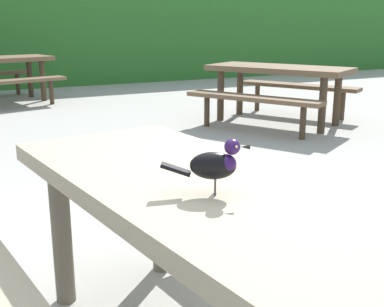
# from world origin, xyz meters

# --- Properties ---
(picnic_table_foreground) EXTENTS (1.92, 1.94, 0.74)m
(picnic_table_foreground) POSITION_xyz_m (-0.10, -0.26, 0.56)
(picnic_table_foreground) COLOR gray
(picnic_table_foreground) RESTS_ON ground
(bird_grackle) EXTENTS (0.26, 0.17, 0.18)m
(bird_grackle) POSITION_xyz_m (-0.12, -0.42, 0.84)
(bird_grackle) COLOR black
(bird_grackle) RESTS_ON picnic_table_foreground
(picnic_table_mid_right) EXTENTS (2.30, 2.31, 0.74)m
(picnic_table_mid_right) POSITION_xyz_m (2.97, 3.44, 0.56)
(picnic_table_mid_right) COLOR brown
(picnic_table_mid_right) RESTS_ON ground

